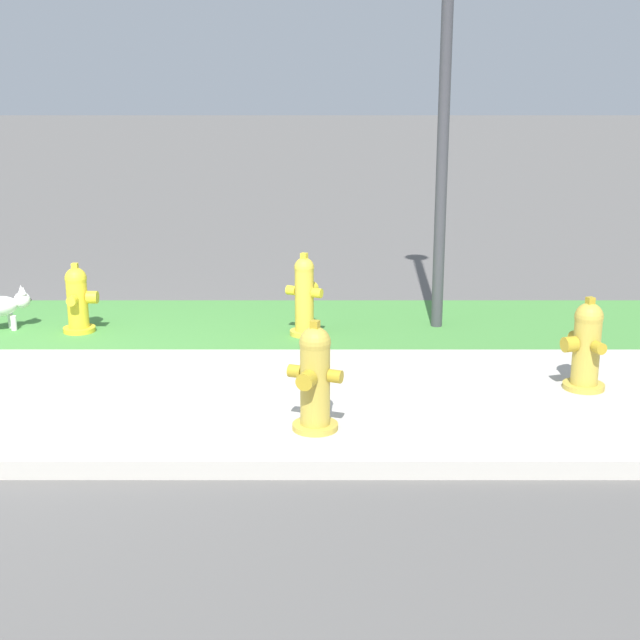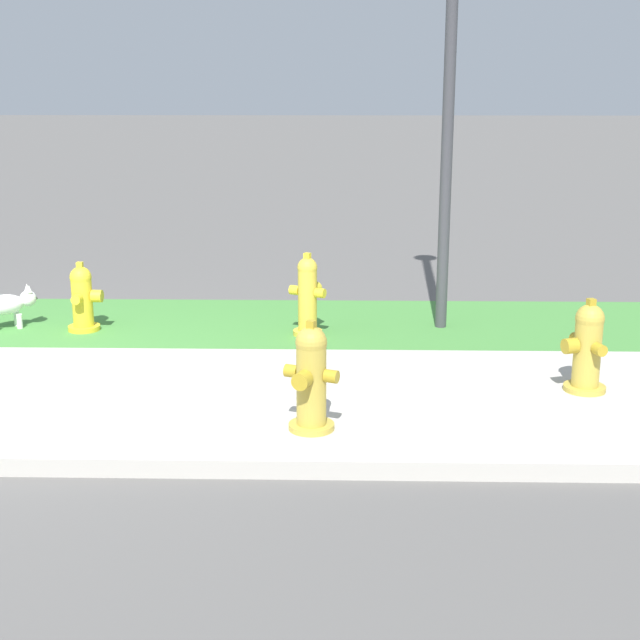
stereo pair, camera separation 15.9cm
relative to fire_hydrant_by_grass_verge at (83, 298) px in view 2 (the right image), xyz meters
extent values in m
cube|color=#47893D|center=(-0.22, 0.33, -0.32)|extent=(18.00, 1.89, 0.01)
cylinder|color=yellow|center=(-0.01, 0.00, -0.30)|extent=(0.31, 0.31, 0.05)
cylinder|color=yellow|center=(-0.01, 0.00, -0.03)|extent=(0.20, 0.20, 0.48)
sphere|color=yellow|center=(-0.01, 0.00, 0.21)|extent=(0.21, 0.21, 0.21)
cube|color=yellow|center=(-0.01, 0.00, 0.33)|extent=(0.06, 0.06, 0.06)
cylinder|color=yellow|center=(0.00, 0.14, 0.03)|extent=(0.09, 0.09, 0.09)
cylinder|color=yellow|center=(-0.01, -0.14, 0.03)|extent=(0.09, 0.09, 0.09)
cylinder|color=yellow|center=(0.14, -0.01, 0.03)|extent=(0.11, 0.13, 0.12)
cylinder|color=gold|center=(2.17, -0.11, -0.30)|extent=(0.28, 0.28, 0.05)
cylinder|color=gold|center=(2.17, -0.11, 0.03)|extent=(0.18, 0.18, 0.61)
sphere|color=gold|center=(2.17, -0.11, 0.34)|extent=(0.19, 0.19, 0.19)
cube|color=yellow|center=(2.17, -0.11, 0.45)|extent=(0.07, 0.07, 0.06)
cylinder|color=yellow|center=(2.05, -0.06, 0.11)|extent=(0.12, 0.12, 0.09)
cylinder|color=yellow|center=(2.29, -0.17, 0.11)|extent=(0.12, 0.12, 0.09)
cylinder|color=yellow|center=(2.23, 0.01, 0.11)|extent=(0.15, 0.14, 0.12)
cylinder|color=gold|center=(2.28, -2.51, -0.30)|extent=(0.32, 0.32, 0.05)
cylinder|color=gold|center=(2.28, -2.51, 0.02)|extent=(0.21, 0.21, 0.58)
sphere|color=gold|center=(2.28, -2.51, 0.31)|extent=(0.22, 0.22, 0.22)
cube|color=#B29323|center=(2.28, -2.51, 0.44)|extent=(0.07, 0.07, 0.06)
cylinder|color=#B29323|center=(2.42, -2.57, 0.09)|extent=(0.12, 0.12, 0.09)
cylinder|color=#B29323|center=(2.15, -2.46, 0.09)|extent=(0.12, 0.12, 0.09)
cylinder|color=#B29323|center=(2.23, -2.65, 0.09)|extent=(0.15, 0.14, 0.12)
cylinder|color=gold|center=(4.38, -1.67, -0.30)|extent=(0.32, 0.32, 0.05)
cylinder|color=gold|center=(4.38, -1.67, 0.00)|extent=(0.21, 0.21, 0.54)
sphere|color=gold|center=(4.38, -1.67, 0.27)|extent=(0.22, 0.22, 0.22)
cube|color=#B29323|center=(4.38, -1.67, 0.40)|extent=(0.07, 0.07, 0.06)
cylinder|color=#B29323|center=(4.43, -1.81, 0.06)|extent=(0.11, 0.11, 0.09)
cylinder|color=#B29323|center=(4.34, -1.52, 0.06)|extent=(0.11, 0.11, 0.09)
cylinder|color=#B29323|center=(4.24, -1.71, 0.06)|extent=(0.13, 0.15, 0.12)
ellipsoid|color=white|center=(-0.78, 0.03, -0.08)|extent=(0.42, 0.37, 0.20)
sphere|color=white|center=(-0.59, 0.15, -0.04)|extent=(0.16, 0.16, 0.16)
sphere|color=black|center=(-0.52, 0.20, -0.05)|extent=(0.03, 0.03, 0.03)
cone|color=white|center=(-0.60, 0.20, 0.06)|extent=(0.08, 0.08, 0.07)
cone|color=white|center=(-0.56, 0.12, 0.06)|extent=(0.08, 0.08, 0.07)
cylinder|color=white|center=(-0.71, 0.14, -0.25)|extent=(0.06, 0.06, 0.15)
cylinder|color=white|center=(-0.65, 0.05, -0.25)|extent=(0.06, 0.06, 0.15)
cylinder|color=#3D3D42|center=(3.47, 0.21, 1.85)|extent=(0.11, 0.11, 4.35)
camera|label=1|loc=(2.32, -8.27, 2.01)|focal=50.00mm
camera|label=2|loc=(2.48, -8.27, 2.01)|focal=50.00mm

